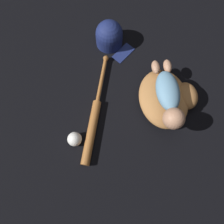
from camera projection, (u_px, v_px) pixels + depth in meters
ground_plane at (170, 112)px, 1.15m from camera, size 6.00×6.00×0.00m
baseball_glove at (167, 98)px, 1.13m from camera, size 0.39×0.36×0.10m
baby_figure at (169, 97)px, 1.03m from camera, size 0.38×0.20×0.10m
baseball_bat at (94, 121)px, 1.11m from camera, size 0.62×0.07×0.04m
baseball at (75, 139)px, 1.07m from camera, size 0.07×0.07×0.07m
baseball_cap at (109, 36)px, 1.24m from camera, size 0.21×0.23×0.15m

